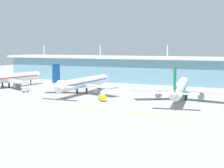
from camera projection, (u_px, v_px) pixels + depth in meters
The scene contains 10 objects.
ground_plane at pixel (101, 106), 161.23m from camera, with size 600.00×600.00×0.00m, color #9E9E99.
terminal_building at pixel (169, 70), 258.52m from camera, with size 288.00×34.00×29.19m.
airliner_nearest at pixel (7, 78), 231.56m from camera, with size 48.58×64.47×18.90m.
airliner_near_middle at pixel (83, 83), 202.29m from camera, with size 48.74×67.19×18.90m.
airliner_far_middle at pixel (180, 88), 177.89m from camera, with size 47.95×70.87×18.90m.
taxiway_stripe_mid_west at pixel (26, 103), 169.33m from camera, with size 28.00×0.70×0.04m, color yellow.
taxiway_stripe_centre at pixel (85, 108), 154.43m from camera, with size 28.00×0.70×0.04m, color yellow.
taxiway_stripe_mid_east at pixel (157, 115), 139.52m from camera, with size 28.00×0.70×0.04m, color yellow.
baggage_cart at pixel (25, 90), 209.23m from camera, with size 3.29×4.02×2.48m.
fuel_truck at pixel (102, 96), 175.34m from camera, with size 6.59×7.21×4.95m.
Camera 1 is at (74.99, -140.56, 27.33)m, focal length 55.01 mm.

